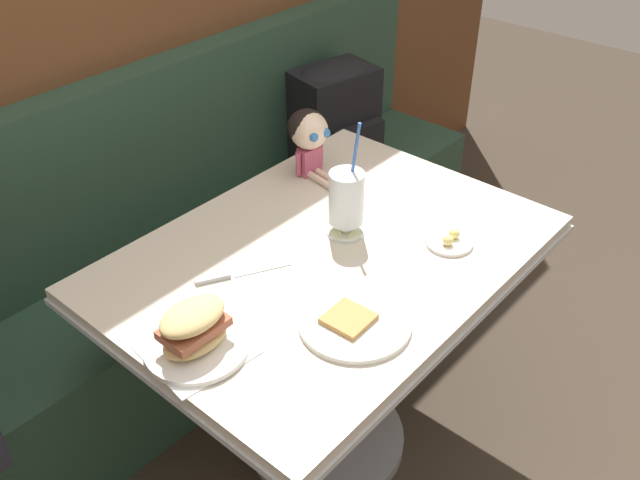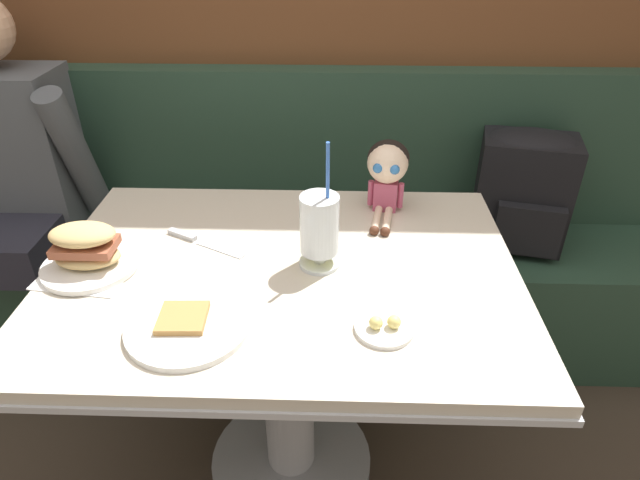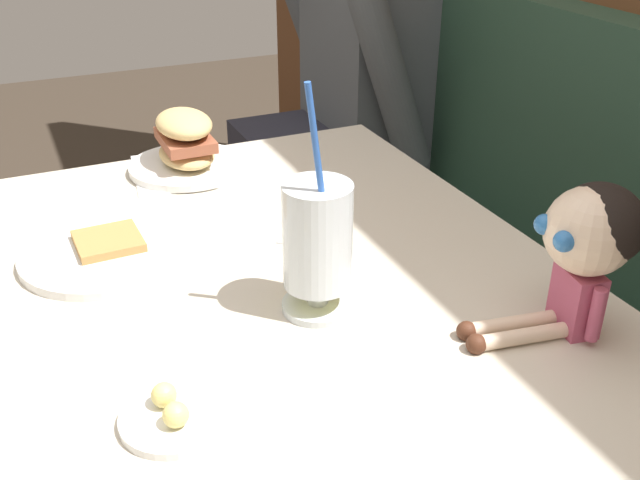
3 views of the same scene
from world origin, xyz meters
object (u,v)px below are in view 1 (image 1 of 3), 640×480
object	(u,v)px
toast_plate	(354,322)
seated_doll	(309,134)
sandwich_plate	(195,334)
butter_knife	(227,276)
butter_saucer	(450,241)
milkshake_glass	(346,200)
backpack	(335,114)

from	to	relation	value
toast_plate	seated_doll	size ratio (longest dim) A/B	1.11
toast_plate	seated_doll	world-z (taller)	seated_doll
sandwich_plate	butter_knife	bearing A→B (deg)	32.62
butter_saucer	seated_doll	xyz separation A→B (m)	(0.04, 0.51, 0.12)
seated_doll	milkshake_glass	bearing A→B (deg)	-121.78
sandwich_plate	butter_saucer	bearing A→B (deg)	-16.16
butter_knife	backpack	world-z (taller)	backpack
sandwich_plate	butter_knife	distance (m)	0.25
toast_plate	butter_saucer	xyz separation A→B (m)	(0.39, 0.01, 0.00)
milkshake_glass	backpack	world-z (taller)	milkshake_glass
toast_plate	sandwich_plate	xyz separation A→B (m)	(-0.28, 0.20, 0.04)
sandwich_plate	butter_knife	xyz separation A→B (m)	(0.21, 0.13, -0.04)
toast_plate	butter_saucer	world-z (taller)	butter_saucer
toast_plate	milkshake_glass	bearing A→B (deg)	42.29
milkshake_glass	butter_knife	bearing A→B (deg)	163.13
milkshake_glass	sandwich_plate	size ratio (longest dim) A/B	1.41
seated_doll	backpack	distance (m)	0.62
toast_plate	sandwich_plate	bearing A→B (deg)	144.09
toast_plate	milkshake_glass	distance (m)	0.36
backpack	seated_doll	bearing A→B (deg)	-147.66
backpack	sandwich_plate	bearing A→B (deg)	-152.49
butter_knife	milkshake_glass	bearing A→B (deg)	-16.87
butter_saucer	butter_knife	size ratio (longest dim) A/B	0.56
milkshake_glass	sandwich_plate	distance (m)	0.54
butter_knife	seated_doll	distance (m)	0.55
milkshake_glass	sandwich_plate	xyz separation A→B (m)	(-0.53, -0.03, -0.06)
sandwich_plate	seated_doll	size ratio (longest dim) A/B	0.99
toast_plate	milkshake_glass	xyz separation A→B (m)	(0.26, 0.23, 0.09)
milkshake_glass	seated_doll	size ratio (longest dim) A/B	1.40
toast_plate	butter_knife	xyz separation A→B (m)	(-0.07, 0.33, -0.00)
milkshake_glass	backpack	xyz separation A→B (m)	(0.66, 0.59, -0.18)
toast_plate	sandwich_plate	size ratio (longest dim) A/B	1.12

